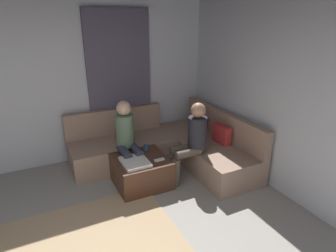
{
  "coord_description": "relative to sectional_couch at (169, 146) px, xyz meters",
  "views": [
    {
      "loc": [
        1.87,
        -0.09,
        2.32
      ],
      "look_at": [
        -1.63,
        1.63,
        0.85
      ],
      "focal_mm": 30.24,
      "sensor_mm": 36.0,
      "label": 1
    }
  ],
  "objects": [
    {
      "name": "folded_blanket",
      "position": [
        0.56,
        -0.82,
        0.16
      ],
      "size": [
        0.44,
        0.36,
        0.04
      ],
      "primitive_type": "cube",
      "color": "white",
      "rests_on": "ottoman"
    },
    {
      "name": "ottoman",
      "position": [
        0.46,
        -0.7,
        -0.07
      ],
      "size": [
        0.76,
        0.76,
        0.42
      ],
      "primitive_type": "cube",
      "color": "#4C2D1E",
      "rests_on": "ground_plane"
    },
    {
      "name": "person_on_couch_side",
      "position": [
        0.15,
        -0.79,
        0.38
      ],
      "size": [
        0.6,
        0.3,
        1.2
      ],
      "rotation": [
        0.0,
        0.0,
        -1.57
      ],
      "color": "#2D3347",
      "rests_on": "ground_plane"
    },
    {
      "name": "game_remote",
      "position": [
        0.64,
        -0.48,
        0.15
      ],
      "size": [
        0.05,
        0.15,
        0.02
      ],
      "primitive_type": "cube",
      "color": "white",
      "rests_on": "ottoman"
    },
    {
      "name": "person_on_couch_back",
      "position": [
        0.63,
        0.06,
        0.38
      ],
      "size": [
        0.3,
        0.6,
        1.2
      ],
      "rotation": [
        0.0,
        0.0,
        3.14
      ],
      "color": "brown",
      "rests_on": "ground_plane"
    },
    {
      "name": "sectional_couch",
      "position": [
        0.0,
        0.0,
        0.0
      ],
      "size": [
        2.1,
        2.55,
        0.87
      ],
      "color": "#9E7F6B",
      "rests_on": "ground_plane"
    },
    {
      "name": "coffee_mug",
      "position": [
        0.24,
        -0.52,
        0.19
      ],
      "size": [
        0.08,
        0.08,
        0.1
      ],
      "primitive_type": "cylinder",
      "color": "#334C72",
      "rests_on": "ottoman"
    },
    {
      "name": "wall_left",
      "position": [
        -0.86,
        -1.88,
        1.07
      ],
      "size": [
        0.12,
        6.0,
        2.7
      ],
      "primitive_type": "cube",
      "color": "silver",
      "rests_on": "ground_plane"
    },
    {
      "name": "curtain_panel",
      "position": [
        -0.76,
        -0.58,
        0.97
      ],
      "size": [
        0.06,
        1.1,
        2.5
      ],
      "primitive_type": "cube",
      "color": "#595166",
      "rests_on": "ground_plane"
    }
  ]
}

